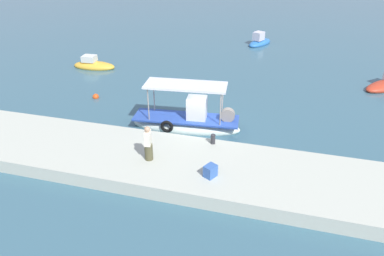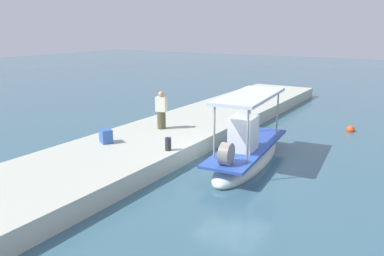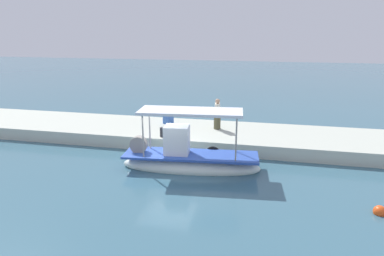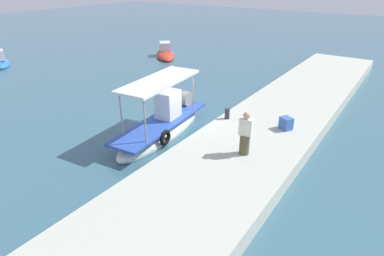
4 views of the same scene
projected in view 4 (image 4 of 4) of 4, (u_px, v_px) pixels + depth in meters
name	position (u px, v px, depth m)	size (l,w,h in m)	color
ground_plane	(177.00, 127.00, 16.51)	(120.00, 120.00, 0.00)	#396374
dock_quay	(253.00, 143.00, 14.22)	(36.00, 4.59, 0.69)	beige
main_fishing_boat	(163.00, 125.00, 15.55)	(6.48, 2.22, 3.12)	white
fisherman_near_bollard	(245.00, 135.00, 12.34)	(0.46, 0.54, 1.75)	brown
mooring_bollard	(227.00, 114.00, 15.63)	(0.24, 0.24, 0.51)	#2D2D33
cargo_crate	(286.00, 123.00, 14.56)	(0.53, 0.42, 0.56)	#3863B3
moored_boat_near	(165.00, 54.00, 30.38)	(4.41, 4.27, 1.52)	red
moored_boat_mid	(0.00, 62.00, 27.40)	(2.84, 3.79, 1.61)	#2D70BD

